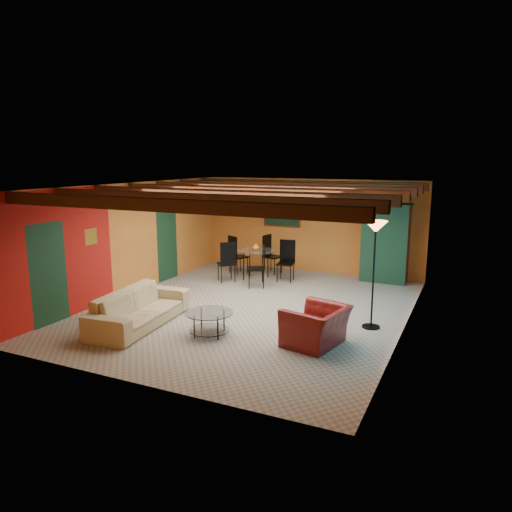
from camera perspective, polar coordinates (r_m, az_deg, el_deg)
The scene contains 11 objects.
room at distance 10.33m, azimuth -0.21°, elevation 6.51°, with size 6.52×8.01×2.71m.
sofa at distance 9.83m, azimuth -13.71°, elevation -6.03°, with size 2.43×0.95×0.71m, color tan.
armchair at distance 8.64m, azimuth 7.15°, elevation -8.27°, with size 1.08×0.94×0.70m, color maroon.
coffee_table at distance 9.11m, azimuth -5.58°, elevation -7.99°, with size 0.90×0.90×0.46m, color white, non-canonical shape.
dining_table at distance 13.12m, azimuth -0.01°, elevation -0.37°, with size 2.16×2.16×1.12m, color white, non-canonical shape.
armoire at distance 13.28m, azimuth 15.15°, elevation 1.40°, with size 1.17×0.57×2.05m, color maroon.
floor_lamp at distance 9.50m, azimuth 13.81°, elevation -2.22°, with size 0.44×0.44×2.12m, color black, non-canonical shape.
ceiling_fan at distance 10.23m, azimuth -0.47°, elevation 6.45°, with size 1.50×1.50×0.44m, color #472614, non-canonical shape.
painting at distance 14.27m, azimuth 3.09°, elevation 5.01°, with size 1.05×0.03×0.65m, color black.
potted_plant at distance 13.12m, azimuth 15.44°, elevation 6.87°, with size 0.44×0.38×0.49m, color #26661E.
vase at distance 13.00m, azimuth -0.01°, elevation 2.47°, with size 0.19×0.19×0.19m, color orange.
Camera 1 is at (4.37, -9.21, 3.26)m, focal length 33.59 mm.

